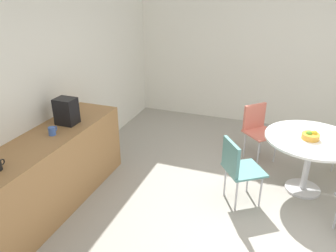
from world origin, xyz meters
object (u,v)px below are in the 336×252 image
mug_white (52,131)px  coffee_maker (66,111)px  chair_teal (237,165)px  chair_coral (258,126)px  fruit_bowl (311,136)px  round_table (310,148)px

mug_white → coffee_maker: 0.35m
mug_white → coffee_maker: bearing=6.0°
chair_teal → coffee_maker: bearing=100.2°
chair_coral → fruit_bowl: fruit_bowl is taller
chair_coral → fruit_bowl: 1.02m
chair_coral → chair_teal: same height
fruit_bowl → mug_white: size_ratio=1.61×
chair_teal → coffee_maker: (-0.37, 2.03, 0.54)m
mug_white → round_table: bearing=-65.8°
round_table → chair_teal: chair_teal is taller
round_table → mug_white: mug_white is taller
coffee_maker → round_table: bearing=-71.9°
chair_coral → mug_white: mug_white is taller
fruit_bowl → mug_white: (-1.22, 2.77, 0.15)m
chair_coral → coffee_maker: (-1.61, 2.13, 0.54)m
fruit_bowl → chair_teal: bearing=123.9°
chair_teal → coffee_maker: coffee_maker is taller
mug_white → chair_coral: bearing=-47.2°
coffee_maker → chair_coral: bearing=-53.0°
round_table → chair_coral: size_ratio=1.34×
round_table → mug_white: 3.08m
chair_coral → fruit_bowl: size_ratio=4.01×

